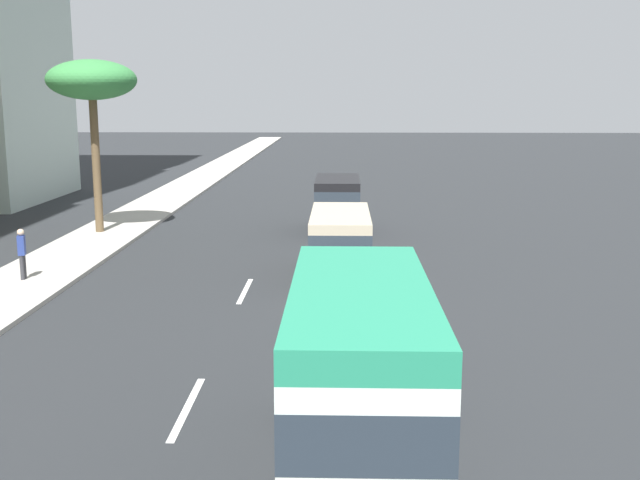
# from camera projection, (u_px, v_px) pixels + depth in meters

# --- Properties ---
(ground_plane) EXTENTS (198.00, 198.00, 0.00)m
(ground_plane) POSITION_uv_depth(u_px,v_px,m) (272.00, 236.00, 34.60)
(ground_plane) COLOR #26282B
(sidewalk_right) EXTENTS (162.00, 3.30, 0.15)m
(sidewalk_right) POSITION_uv_depth(u_px,v_px,m) (108.00, 233.00, 34.79)
(sidewalk_right) COLOR #B2ADA3
(sidewalk_right) RESTS_ON ground_plane
(lane_stripe_mid) EXTENTS (3.20, 0.16, 0.01)m
(lane_stripe_mid) POSITION_uv_depth(u_px,v_px,m) (187.00, 408.00, 15.48)
(lane_stripe_mid) COLOR silver
(lane_stripe_mid) RESTS_ON ground_plane
(lane_stripe_far) EXTENTS (3.20, 0.16, 0.01)m
(lane_stripe_far) POSITION_uv_depth(u_px,v_px,m) (245.00, 291.00, 24.76)
(lane_stripe_far) COLOR silver
(lane_stripe_far) RESTS_ON ground_plane
(van_lead) EXTENTS (5.27, 2.16, 2.28)m
(van_lead) POSITION_uv_depth(u_px,v_px,m) (340.00, 240.00, 26.51)
(van_lead) COLOR beige
(van_lead) RESTS_ON ground_plane
(van_second) EXTENTS (4.66, 2.16, 2.50)m
(van_second) POSITION_uv_depth(u_px,v_px,m) (337.00, 201.00, 35.50)
(van_second) COLOR black
(van_second) RESTS_ON ground_plane
(minibus_fourth) EXTENTS (6.54, 2.44, 3.21)m
(minibus_fourth) POSITION_uv_depth(u_px,v_px,m) (360.00, 370.00, 12.69)
(minibus_fourth) COLOR silver
(minibus_fourth) RESTS_ON ground_plane
(pedestrian_near_lamp) EXTENTS (0.36, 0.28, 1.73)m
(pedestrian_near_lamp) POSITION_uv_depth(u_px,v_px,m) (22.00, 251.00, 25.56)
(pedestrian_near_lamp) COLOR #333338
(pedestrian_near_lamp) RESTS_ON sidewalk_right
(palm_tree) EXTENTS (3.93, 3.93, 7.69)m
(palm_tree) POSITION_uv_depth(u_px,v_px,m) (92.00, 82.00, 33.53)
(palm_tree) COLOR brown
(palm_tree) RESTS_ON sidewalk_right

